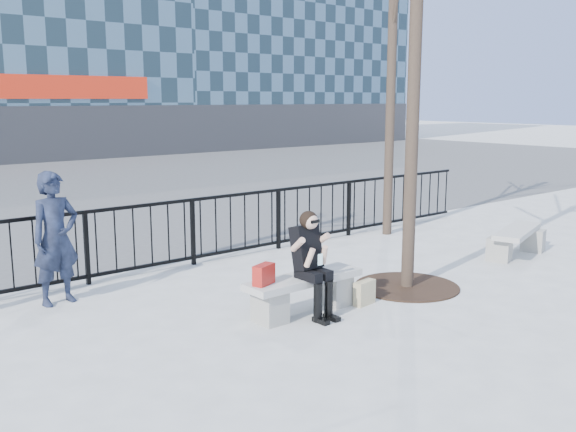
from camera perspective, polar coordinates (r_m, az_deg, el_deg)
ground at (r=8.29m, az=1.42°, el=-8.60°), size 120.00×120.00×0.00m
railing at (r=10.51m, az=-9.39°, el=-1.52°), size 14.00×0.06×1.10m
tree_grate at (r=9.52m, az=10.52°, el=-6.16°), size 1.50×1.50×0.02m
bench_main at (r=8.19m, az=1.43°, el=-6.61°), size 1.65×0.46×0.49m
bench_second at (r=11.82m, az=19.69°, el=-1.95°), size 1.62×0.45×0.48m
seated_woman at (r=7.98m, az=2.20°, el=-4.33°), size 0.50×0.64×1.34m
handbag at (r=7.74m, az=-2.17°, el=-5.22°), size 0.33×0.23×0.25m
shopping_bag at (r=8.62m, az=6.81°, el=-6.79°), size 0.36×0.17×0.32m
standing_man at (r=8.98m, az=-19.95°, el=-1.87°), size 0.70×0.51×1.77m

